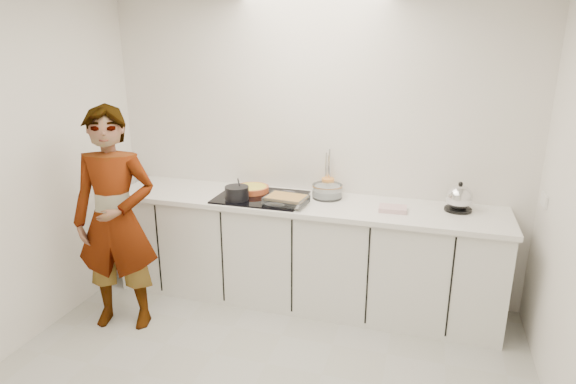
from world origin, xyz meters
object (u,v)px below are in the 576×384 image
(baking_dish, at_px, (286,199))
(cook, at_px, (116,220))
(saucepan, at_px, (237,193))
(utensil_crock, at_px, (328,186))
(mixing_bowl, at_px, (327,192))
(hob, at_px, (261,197))
(kettle, at_px, (459,199))
(tart_dish, at_px, (252,189))

(baking_dish, relative_size, cook, 0.20)
(baking_dish, bearing_deg, cook, -153.02)
(saucepan, distance_m, utensil_crock, 0.79)
(saucepan, height_order, mixing_bowl, saucepan)
(hob, relative_size, mixing_bowl, 2.41)
(utensil_crock, bearing_deg, kettle, -8.20)
(mixing_bowl, distance_m, cook, 1.69)
(saucepan, relative_size, baking_dish, 0.73)
(utensil_crock, bearing_deg, tart_dish, -163.47)
(tart_dish, relative_size, utensil_crock, 2.75)
(tart_dish, distance_m, cook, 1.14)
(baking_dish, relative_size, mixing_bowl, 1.16)
(tart_dish, bearing_deg, kettle, 1.12)
(baking_dish, relative_size, utensil_crock, 2.58)
(cook, bearing_deg, hob, 23.88)
(tart_dish, height_order, cook, cook)
(mixing_bowl, xyz_separation_m, utensil_crock, (-0.02, 0.13, 0.01))
(tart_dish, bearing_deg, utensil_crock, 16.53)
(saucepan, relative_size, kettle, 1.00)
(saucepan, bearing_deg, cook, -142.14)
(hob, distance_m, cook, 1.16)
(mixing_bowl, relative_size, kettle, 1.18)
(hob, bearing_deg, utensil_crock, 29.46)
(hob, bearing_deg, saucepan, -139.96)
(baking_dish, relative_size, kettle, 1.37)
(mixing_bowl, bearing_deg, cook, -148.71)
(baking_dish, distance_m, mixing_bowl, 0.39)
(tart_dish, xyz_separation_m, saucepan, (-0.04, -0.23, 0.03))
(mixing_bowl, bearing_deg, hob, -163.38)
(hob, relative_size, baking_dish, 2.08)
(tart_dish, height_order, kettle, kettle)
(tart_dish, height_order, utensil_crock, utensil_crock)
(baking_dish, distance_m, cook, 1.31)
(baking_dish, distance_m, kettle, 1.33)
(hob, xyz_separation_m, kettle, (1.57, 0.13, 0.09))
(hob, bearing_deg, baking_dish, -25.25)
(mixing_bowl, distance_m, kettle, 1.04)
(cook, bearing_deg, tart_dish, 31.60)
(hob, bearing_deg, mixing_bowl, 16.62)
(hob, bearing_deg, kettle, 4.88)
(baking_dish, xyz_separation_m, cook, (-1.17, -0.59, -0.09))
(kettle, bearing_deg, mixing_bowl, 178.63)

